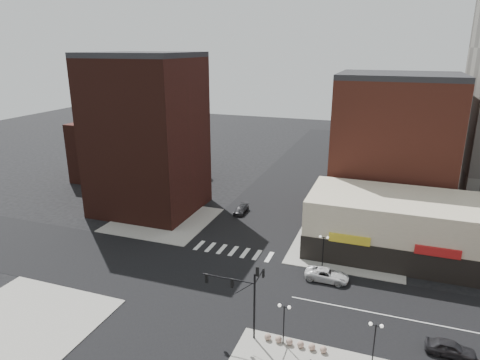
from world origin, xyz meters
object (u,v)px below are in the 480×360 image
(white_suv, at_px, (327,275))
(dark_sedan_north, at_px, (241,210))
(dark_sedan_east, at_px, (450,348))
(street_lamp_se_a, at_px, (284,314))
(traffic_signal, at_px, (246,290))
(street_lamp_ne, at_px, (324,243))
(street_lamp_se_b, at_px, (375,333))

(white_suv, height_order, dark_sedan_north, white_suv)
(dark_sedan_east, bearing_deg, dark_sedan_north, 50.67)
(white_suv, xyz_separation_m, dark_sedan_north, (-16.77, 16.65, -0.11))
(white_suv, bearing_deg, street_lamp_se_a, 172.02)
(traffic_signal, bearing_deg, street_lamp_ne, 73.25)
(traffic_signal, height_order, street_lamp_se_a, traffic_signal)
(white_suv, bearing_deg, traffic_signal, 156.53)
(street_lamp_se_a, bearing_deg, street_lamp_se_b, 0.00)
(street_lamp_se_a, xyz_separation_m, white_suv, (2.05, 12.92, -2.57))
(dark_sedan_north, bearing_deg, street_lamp_ne, -40.78)
(dark_sedan_east, bearing_deg, street_lamp_se_b, 121.57)
(dark_sedan_east, bearing_deg, traffic_signal, 103.04)
(street_lamp_se_a, xyz_separation_m, dark_sedan_east, (14.54, 3.68, -2.57))
(traffic_signal, height_order, street_lamp_ne, traffic_signal)
(street_lamp_se_a, height_order, white_suv, street_lamp_se_a)
(street_lamp_se_a, xyz_separation_m, dark_sedan_north, (-14.72, 29.57, -2.68))
(street_lamp_ne, bearing_deg, traffic_signal, -106.75)
(street_lamp_se_a, height_order, dark_sedan_north, street_lamp_se_a)
(street_lamp_ne, relative_size, white_suv, 0.81)
(dark_sedan_east, bearing_deg, white_suv, 55.67)
(street_lamp_se_b, bearing_deg, traffic_signal, 179.18)
(street_lamp_se_a, bearing_deg, dark_sedan_north, 116.47)
(street_lamp_ne, bearing_deg, street_lamp_se_a, -93.58)
(traffic_signal, relative_size, white_suv, 1.51)
(street_lamp_se_b, bearing_deg, street_lamp_se_a, 180.00)
(white_suv, bearing_deg, dark_sedan_north, 46.25)
(street_lamp_se_a, bearing_deg, dark_sedan_east, 14.22)
(street_lamp_se_a, relative_size, dark_sedan_north, 0.99)
(traffic_signal, height_order, dark_sedan_north, traffic_signal)
(street_lamp_se_a, relative_size, street_lamp_ne, 1.00)
(street_lamp_ne, distance_m, dark_sedan_east, 18.48)
(white_suv, xyz_separation_m, dark_sedan_east, (12.49, -9.24, 0.01))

